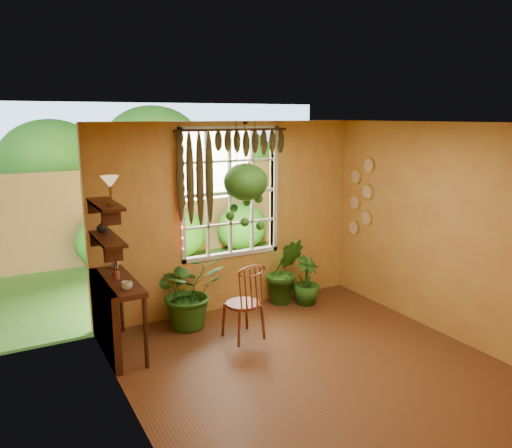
{
  "coord_description": "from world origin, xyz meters",
  "views": [
    {
      "loc": [
        -3.02,
        -4.04,
        2.77
      ],
      "look_at": [
        -0.19,
        1.15,
        1.48
      ],
      "focal_mm": 35.0,
      "sensor_mm": 36.0,
      "label": 1
    }
  ],
  "objects": [
    {
      "name": "shelf_lower",
      "position": [
        -1.88,
        1.6,
        1.4
      ],
      "size": [
        0.25,
        0.9,
        0.04
      ],
      "primitive_type": "cube",
      "color": "#3B1D10",
      "rests_on": "wall_left"
    },
    {
      "name": "hanging_basket",
      "position": [
        0.04,
        1.86,
        1.84
      ],
      "size": [
        0.59,
        0.59,
        1.46
      ],
      "color": "black",
      "rests_on": "ceiling"
    },
    {
      "name": "tiffany_lamp",
      "position": [
        -1.86,
        1.36,
        2.06
      ],
      "size": [
        0.19,
        0.19,
        0.32
      ],
      "color": "brown",
      "rests_on": "shelf_upper"
    },
    {
      "name": "window",
      "position": [
        0.0,
        2.28,
        1.7
      ],
      "size": [
        1.52,
        0.1,
        1.86
      ],
      "color": "silver",
      "rests_on": "wall_back"
    },
    {
      "name": "counter_ledge",
      "position": [
        -1.91,
        1.6,
        0.55
      ],
      "size": [
        0.4,
        1.2,
        0.9
      ],
      "color": "#3B1D10",
      "rests_on": "floor"
    },
    {
      "name": "floor",
      "position": [
        0.0,
        0.0,
        0.0
      ],
      "size": [
        4.5,
        4.5,
        0.0
      ],
      "primitive_type": "plane",
      "color": "brown",
      "rests_on": "ground"
    },
    {
      "name": "wall_right",
      "position": [
        2.0,
        0.0,
        1.35
      ],
      "size": [
        0.0,
        4.5,
        4.5
      ],
      "primitive_type": "plane",
      "rotation": [
        1.57,
        0.0,
        -1.57
      ],
      "color": "gold",
      "rests_on": "floor"
    },
    {
      "name": "wall_back",
      "position": [
        0.0,
        2.25,
        1.35
      ],
      "size": [
        4.0,
        0.0,
        4.0
      ],
      "primitive_type": "plane",
      "rotation": [
        1.57,
        0.0,
        0.0
      ],
      "color": "gold",
      "rests_on": "floor"
    },
    {
      "name": "shelf_vase",
      "position": [
        -1.87,
        1.87,
        1.49
      ],
      "size": [
        0.17,
        0.17,
        0.14
      ],
      "primitive_type": "imported",
      "rotation": [
        0.0,
        0.0,
        -0.32
      ],
      "color": "#B2AD99",
      "rests_on": "shelf_lower"
    },
    {
      "name": "potted_plant_right",
      "position": [
        1.03,
        1.83,
        0.36
      ],
      "size": [
        0.5,
        0.5,
        0.72
      ],
      "primitive_type": "imported",
      "rotation": [
        0.0,
        0.0,
        0.28
      ],
      "color": "#124513",
      "rests_on": "floor"
    },
    {
      "name": "brush_jar",
      "position": [
        -1.8,
        1.62,
        1.02
      ],
      "size": [
        0.08,
        0.08,
        0.3
      ],
      "color": "brown",
      "rests_on": "counter_ledge"
    },
    {
      "name": "backyard",
      "position": [
        0.24,
        6.87,
        1.28
      ],
      "size": [
        14.0,
        10.0,
        12.0
      ],
      "color": "#295A19",
      "rests_on": "ground"
    },
    {
      "name": "ceiling",
      "position": [
        0.0,
        0.0,
        2.7
      ],
      "size": [
        4.5,
        4.5,
        0.0
      ],
      "primitive_type": "plane",
      "rotation": [
        3.14,
        0.0,
        0.0
      ],
      "color": "white",
      "rests_on": "wall_back"
    },
    {
      "name": "potted_plant_left",
      "position": [
        -0.8,
        1.88,
        0.5
      ],
      "size": [
        0.91,
        0.79,
        1.01
      ],
      "primitive_type": "imported",
      "rotation": [
        0.0,
        0.0,
        0.01
      ],
      "color": "#124513",
      "rests_on": "floor"
    },
    {
      "name": "wall_plates",
      "position": [
        1.98,
        1.79,
        1.55
      ],
      "size": [
        0.04,
        0.32,
        1.1
      ],
      "primitive_type": null,
      "color": "#F3E1C7",
      "rests_on": "wall_right"
    },
    {
      "name": "valance_vine",
      "position": [
        -0.08,
        2.16,
        2.28
      ],
      "size": [
        1.7,
        0.12,
        1.1
      ],
      "color": "#3B1D10",
      "rests_on": "window"
    },
    {
      "name": "string_lights",
      "position": [
        -0.76,
        2.19,
        1.75
      ],
      "size": [
        0.03,
        0.03,
        1.54
      ],
      "primitive_type": null,
      "color": "#FF2633",
      "rests_on": "window"
    },
    {
      "name": "wall_left",
      "position": [
        -2.0,
        0.0,
        1.35
      ],
      "size": [
        0.0,
        4.5,
        4.5
      ],
      "primitive_type": "plane",
      "rotation": [
        1.57,
        0.0,
        1.57
      ],
      "color": "gold",
      "rests_on": "floor"
    },
    {
      "name": "cup_a",
      "position": [
        -1.78,
        1.2,
        0.95
      ],
      "size": [
        0.16,
        0.16,
        0.09
      ],
      "primitive_type": "imported",
      "rotation": [
        0.0,
        0.0,
        0.41
      ],
      "color": "silver",
      "rests_on": "counter_ledge"
    },
    {
      "name": "shelf_upper",
      "position": [
        -1.88,
        1.6,
        1.8
      ],
      "size": [
        0.25,
        0.9,
        0.04
      ],
      "primitive_type": "cube",
      "color": "#3B1D10",
      "rests_on": "wall_left"
    },
    {
      "name": "potted_plant_mid",
      "position": [
        0.77,
        2.01,
        0.5
      ],
      "size": [
        0.68,
        0.62,
        1.01
      ],
      "primitive_type": "imported",
      "rotation": [
        0.0,
        0.0,
        -0.37
      ],
      "color": "#124513",
      "rests_on": "floor"
    },
    {
      "name": "windsor_chair",
      "position": [
        -0.33,
        1.2,
        0.33
      ],
      "size": [
        0.48,
        0.51,
        1.15
      ],
      "rotation": [
        0.0,
        0.0,
        0.13
      ],
      "color": "maroon",
      "rests_on": "floor"
    },
    {
      "name": "cup_b",
      "position": [
        -1.72,
        2.03,
        0.95
      ],
      "size": [
        0.14,
        0.14,
        0.11
      ],
      "primitive_type": "imported",
      "rotation": [
        0.0,
        0.0,
        0.32
      ],
      "color": "beige",
      "rests_on": "counter_ledge"
    }
  ]
}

